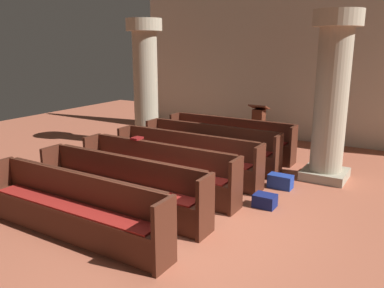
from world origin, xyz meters
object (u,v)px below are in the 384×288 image
(pew_row_1, at_px, (210,145))
(pillar_aisle_side, at_px, (332,94))
(lectern, at_px, (258,128))
(hymn_book, at_px, (137,138))
(kneeler_box_navy, at_px, (265,201))
(pew_row_4, at_px, (121,184))
(pew_row_0, at_px, (230,136))
(pew_row_2, at_px, (186,155))
(pew_row_3, at_px, (157,168))
(kneeler_box_blue, at_px, (280,181))
(pew_row_5, at_px, (73,205))
(pillar_far_side, at_px, (146,81))

(pew_row_1, relative_size, pillar_aisle_side, 0.98)
(lectern, bearing_deg, hymn_book, -101.20)
(pillar_aisle_side, height_order, kneeler_box_navy, pillar_aisle_side)
(pew_row_4, height_order, lectern, lectern)
(pew_row_0, xyz_separation_m, pew_row_1, (0.00, -0.97, 0.00))
(pew_row_2, height_order, pew_row_3, same)
(kneeler_box_blue, bearing_deg, pew_row_5, -118.15)
(pew_row_5, bearing_deg, pew_row_0, 90.00)
(pew_row_1, xyz_separation_m, pew_row_2, (0.00, -0.97, 0.00))
(pew_row_2, distance_m, hymn_book, 1.07)
(pew_row_2, height_order, pillar_aisle_side, pillar_aisle_side)
(pew_row_3, height_order, pillar_aisle_side, pillar_aisle_side)
(pew_row_3, height_order, pillar_far_side, pillar_far_side)
(pew_row_2, relative_size, kneeler_box_blue, 7.14)
(pew_row_0, bearing_deg, pillar_aisle_side, -12.82)
(pew_row_4, xyz_separation_m, hymn_book, (-0.60, 1.16, 0.43))
(pew_row_0, bearing_deg, pew_row_2, -90.00)
(pillar_aisle_side, distance_m, lectern, 3.08)
(pew_row_2, distance_m, lectern, 3.24)
(pew_row_2, height_order, pew_row_5, same)
(pew_row_5, distance_m, lectern, 6.14)
(pew_row_2, xyz_separation_m, kneeler_box_blue, (1.79, 0.43, -0.34))
(hymn_book, relative_size, kneeler_box_navy, 0.59)
(pew_row_2, xyz_separation_m, pew_row_4, (0.00, -1.94, 0.00))
(hymn_book, height_order, kneeler_box_blue, hymn_book)
(pew_row_2, relative_size, pew_row_5, 1.00)
(pew_row_2, bearing_deg, pillar_aisle_side, 30.67)
(pew_row_5, relative_size, pillar_far_side, 0.98)
(pew_row_1, bearing_deg, pillar_far_side, 161.72)
(pew_row_0, distance_m, pew_row_3, 2.91)
(pew_row_2, relative_size, pillar_far_side, 0.98)
(hymn_book, bearing_deg, kneeler_box_navy, 5.23)
(pew_row_0, bearing_deg, pillar_far_side, -174.92)
(pew_row_0, xyz_separation_m, pew_row_4, (0.00, -3.88, 0.00))
(pew_row_5, height_order, kneeler_box_navy, pew_row_5)
(pew_row_2, distance_m, pillar_aisle_side, 3.00)
(kneeler_box_blue, bearing_deg, kneeler_box_navy, -85.50)
(hymn_book, bearing_deg, lectern, 78.80)
(pew_row_1, height_order, hymn_book, hymn_book)
(kneeler_box_blue, bearing_deg, pew_row_2, -166.46)
(pew_row_4, bearing_deg, pew_row_1, 90.00)
(pew_row_1, distance_m, pew_row_5, 3.88)
(pew_row_3, height_order, pew_row_4, same)
(pew_row_2, height_order, kneeler_box_blue, pew_row_2)
(pew_row_4, relative_size, lectern, 2.89)
(pew_row_0, relative_size, kneeler_box_navy, 8.82)
(pew_row_4, distance_m, lectern, 5.17)
(pew_row_1, distance_m, pew_row_3, 1.94)
(lectern, xyz_separation_m, kneeler_box_blue, (1.59, -2.80, -0.33))
(pew_row_0, distance_m, pew_row_1, 0.97)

